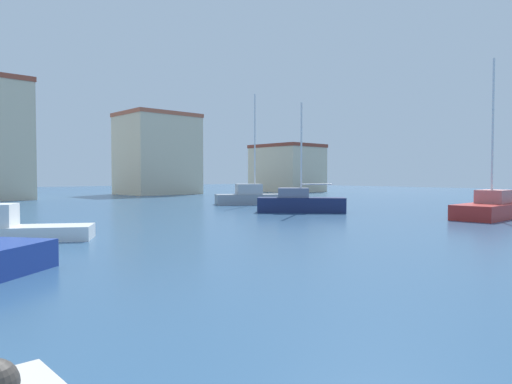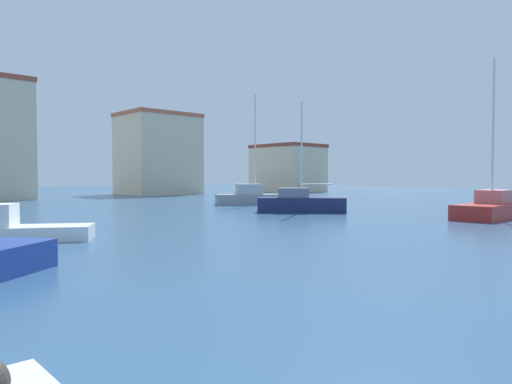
# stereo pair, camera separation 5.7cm
# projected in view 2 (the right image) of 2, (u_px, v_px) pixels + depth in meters

# --- Properties ---
(water) EXTENTS (160.00, 160.00, 0.00)m
(water) POSITION_uv_depth(u_px,v_px,m) (144.00, 217.00, 27.61)
(water) COLOR #2D5175
(water) RESTS_ON ground
(sailboat_red_distant_east) EXTENTS (6.55, 2.37, 9.23)m
(sailboat_red_distant_east) POSITION_uv_depth(u_px,v_px,m) (492.00, 208.00, 26.71)
(sailboat_red_distant_east) COLOR #B22823
(sailboat_red_distant_east) RESTS_ON water
(sailboat_grey_outer_mooring) EXTENTS (6.75, 5.12, 9.39)m
(sailboat_grey_outer_mooring) POSITION_uv_depth(u_px,v_px,m) (254.00, 197.00, 39.26)
(sailboat_grey_outer_mooring) COLOR gray
(sailboat_grey_outer_mooring) RESTS_ON water
(sailboat_navy_near_pier) EXTENTS (5.24, 5.42, 7.33)m
(sailboat_navy_near_pier) POSITION_uv_depth(u_px,v_px,m) (300.00, 203.00, 30.78)
(sailboat_navy_near_pier) COLOR #19234C
(sailboat_navy_near_pier) RESTS_ON water
(motorboat_white_inner_mooring) EXTENTS (6.03, 4.61, 1.40)m
(motorboat_white_inner_mooring) POSITION_uv_depth(u_px,v_px,m) (4.00, 229.00, 17.30)
(motorboat_white_inner_mooring) COLOR white
(motorboat_white_inner_mooring) RESTS_ON water
(harbor_office) EXTENTS (9.49, 8.02, 10.71)m
(harbor_office) POSITION_uv_depth(u_px,v_px,m) (158.00, 154.00, 61.33)
(harbor_office) COLOR beige
(harbor_office) RESTS_ON ground
(waterfront_apartments) EXTENTS (7.91, 9.75, 7.25)m
(waterfront_apartments) POSITION_uv_depth(u_px,v_px,m) (288.00, 168.00, 71.11)
(waterfront_apartments) COLOR beige
(waterfront_apartments) RESTS_ON ground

